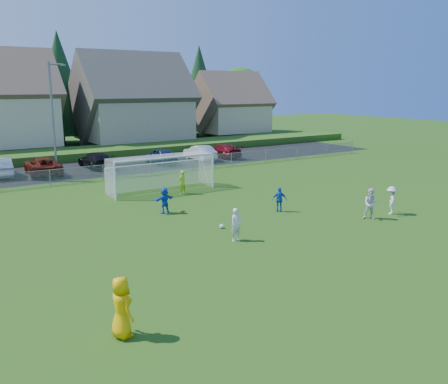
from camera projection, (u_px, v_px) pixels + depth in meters
The scene contains 22 objects.
ground at pixel (328, 259), 19.94m from camera, with size 160.00×160.00×0.00m, color #193D0C.
asphalt_lot at pixel (104, 167), 42.36m from camera, with size 60.00×60.00×0.00m, color black.
grass_embankment at pixel (79, 153), 48.39m from camera, with size 70.00×6.00×0.80m, color #1E420F.
soccer_ball at pixel (222, 226), 24.23m from camera, with size 0.22×0.22×0.22m, color white.
referee at pixel (121, 307), 13.57m from camera, with size 0.90×0.58×1.83m, color #FFB405.
player_white_a at pixel (236, 225), 22.17m from camera, with size 0.57×0.37×1.56m, color silver.
player_white_b at pixel (371, 204), 25.75m from camera, with size 0.83×0.65×1.71m, color silver.
player_white_c at pixel (391, 200), 26.78m from camera, with size 1.03×0.59×1.60m, color silver.
player_blue_a at pixel (280, 200), 27.36m from camera, with size 0.83×0.35×1.42m, color blue.
player_blue_b at pixel (165, 200), 27.04m from camera, with size 1.38×0.44×1.49m, color blue.
goalkeeper at pixel (182, 182), 31.83m from camera, with size 0.58×0.38×1.60m, color #A6CF18.
car_b at pixel (0, 167), 37.90m from camera, with size 1.62×4.65×1.53m, color #BABABA.
car_c at pixel (43, 166), 38.77m from camera, with size 2.41×5.23×1.45m, color #61170B.
car_d at pixel (96, 160), 42.03m from camera, with size 1.96×4.83×1.40m, color black.
car_e at pixel (161, 156), 44.28m from camera, with size 1.75×4.34×1.48m, color #15264B.
car_f at pixel (200, 153), 46.45m from camera, with size 1.55×4.43×1.46m, color white.
car_g at pixel (223, 151), 48.30m from camera, with size 1.93×4.74×1.38m, color #630B14.
soccer_goal at pixel (160, 168), 32.67m from camera, with size 7.42×1.90×2.50m.
chainlink_fence at pixel (128, 169), 37.74m from camera, with size 52.06×0.06×1.20m.
streetlight at pixel (53, 115), 37.70m from camera, with size 1.38×0.18×9.00m.
houses_row at pixel (73, 84), 54.02m from camera, with size 53.90×11.45×13.27m.
tree_row at pixel (51, 88), 58.73m from camera, with size 65.98×12.36×13.80m.
Camera 1 is at (-14.02, -13.33, 7.11)m, focal length 38.00 mm.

